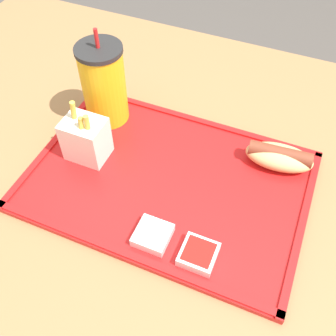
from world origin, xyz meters
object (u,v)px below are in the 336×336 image
at_px(soda_cup, 104,84).
at_px(sauce_cup_mayo, 153,235).
at_px(fries_carton, 87,137).
at_px(sauce_cup_ketchup, 198,254).
at_px(hot_dog_far, 279,156).

relative_size(soda_cup, sauce_cup_mayo, 3.62).
xyz_separation_m(fries_carton, sauce_cup_ketchup, (0.25, -0.12, -0.03)).
bearing_deg(sauce_cup_ketchup, fries_carton, 154.87).
bearing_deg(sauce_cup_mayo, fries_carton, 146.95).
bearing_deg(sauce_cup_mayo, soda_cup, 131.86).
height_order(hot_dog_far, fries_carton, fries_carton).
height_order(soda_cup, fries_carton, soda_cup).
bearing_deg(soda_cup, sauce_cup_mayo, -48.14).
distance_m(fries_carton, sauce_cup_ketchup, 0.28).
xyz_separation_m(hot_dog_far, sauce_cup_ketchup, (-0.07, -0.23, -0.01)).
height_order(fries_carton, sauce_cup_mayo, fries_carton).
xyz_separation_m(hot_dog_far, fries_carton, (-0.32, -0.11, 0.02)).
relative_size(fries_carton, sauce_cup_ketchup, 2.17).
xyz_separation_m(soda_cup, sauce_cup_ketchup, (0.27, -0.22, -0.07)).
bearing_deg(sauce_cup_mayo, hot_dog_far, 57.17).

